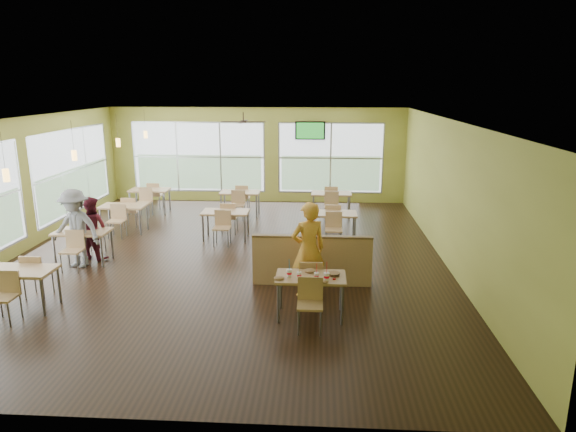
% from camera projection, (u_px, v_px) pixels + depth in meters
% --- Properties ---
extents(room, '(12.00, 12.04, 3.20)m').
position_uv_depth(room, '(225.00, 191.00, 11.63)').
color(room, black).
rests_on(room, ground).
extents(window_bays, '(9.24, 10.24, 2.38)m').
position_uv_depth(window_bays, '(154.00, 172.00, 14.79)').
color(window_bays, white).
rests_on(window_bays, room).
extents(main_table, '(1.22, 1.52, 0.87)m').
position_uv_depth(main_table, '(311.00, 282.00, 8.86)').
color(main_table, tan).
rests_on(main_table, floor).
extents(half_wall_divider, '(2.40, 0.14, 1.04)m').
position_uv_depth(half_wall_divider, '(312.00, 260.00, 10.29)').
color(half_wall_divider, tan).
rests_on(half_wall_divider, floor).
extents(dining_tables, '(6.92, 8.72, 0.87)m').
position_uv_depth(dining_tables, '(199.00, 213.00, 13.59)').
color(dining_tables, tan).
rests_on(dining_tables, floor).
extents(pendant_lights, '(0.11, 7.31, 0.86)m').
position_uv_depth(pendant_lights, '(97.00, 149.00, 12.26)').
color(pendant_lights, '#2D2119').
rests_on(pendant_lights, ceiling).
extents(ceiling_fan, '(1.25, 1.25, 0.29)m').
position_uv_depth(ceiling_fan, '(243.00, 121.00, 14.20)').
color(ceiling_fan, '#2D2119').
rests_on(ceiling_fan, ceiling).
extents(tv_backwall, '(1.00, 0.07, 0.60)m').
position_uv_depth(tv_backwall, '(310.00, 131.00, 17.01)').
color(tv_backwall, black).
rests_on(tv_backwall, wall_back).
extents(man_plaid, '(0.80, 0.67, 1.85)m').
position_uv_depth(man_plaid, '(308.00, 250.00, 9.66)').
color(man_plaid, orange).
rests_on(man_plaid, floor).
extents(patron_maroon, '(0.87, 0.77, 1.48)m').
position_uv_depth(patron_maroon, '(92.00, 228.00, 11.81)').
color(patron_maroon, maroon).
rests_on(patron_maroon, floor).
extents(patron_grey, '(1.24, 0.86, 1.76)m').
position_uv_depth(patron_grey, '(76.00, 228.00, 11.26)').
color(patron_grey, slate).
rests_on(patron_grey, floor).
extents(cup_blue, '(0.10, 0.10, 0.35)m').
position_uv_depth(cup_blue, '(289.00, 273.00, 8.78)').
color(cup_blue, white).
rests_on(cup_blue, main_table).
extents(cup_yellow, '(0.09, 0.09, 0.31)m').
position_uv_depth(cup_yellow, '(299.00, 275.00, 8.70)').
color(cup_yellow, white).
rests_on(cup_yellow, main_table).
extents(cup_red_near, '(0.09, 0.09, 0.32)m').
position_uv_depth(cup_red_near, '(317.00, 276.00, 8.66)').
color(cup_red_near, white).
rests_on(cup_red_near, main_table).
extents(cup_red_far, '(0.10, 0.10, 0.37)m').
position_uv_depth(cup_red_far, '(327.00, 276.00, 8.61)').
color(cup_red_far, white).
rests_on(cup_red_far, main_table).
extents(food_basket, '(0.22, 0.22, 0.05)m').
position_uv_depth(food_basket, '(334.00, 274.00, 8.85)').
color(food_basket, black).
rests_on(food_basket, main_table).
extents(ketchup_cup, '(0.05, 0.05, 0.02)m').
position_uv_depth(ketchup_cup, '(334.00, 279.00, 8.66)').
color(ketchup_cup, '#9E0A03').
rests_on(ketchup_cup, main_table).
extents(wrapper_left, '(0.21, 0.20, 0.04)m').
position_uv_depth(wrapper_left, '(279.00, 278.00, 8.68)').
color(wrapper_left, '#AE8154').
rests_on(wrapper_left, main_table).
extents(wrapper_mid, '(0.23, 0.21, 0.05)m').
position_uv_depth(wrapper_mid, '(310.00, 271.00, 9.01)').
color(wrapper_mid, '#AE8154').
rests_on(wrapper_mid, main_table).
extents(wrapper_right, '(0.16, 0.15, 0.03)m').
position_uv_depth(wrapper_right, '(324.00, 282.00, 8.52)').
color(wrapper_right, '#AE8154').
rests_on(wrapper_right, main_table).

